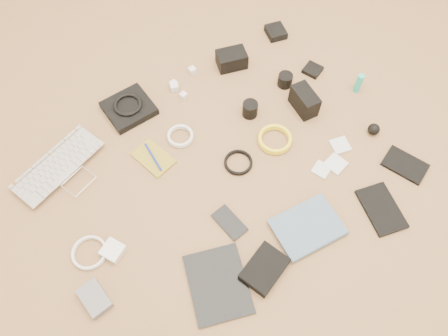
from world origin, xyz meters
TOP-DOWN VIEW (x-y plane):
  - laptop at (-0.50, 0.36)m, footprint 0.41×0.34m
  - headphone_pouch at (-0.16, 0.48)m, footprint 0.19×0.18m
  - headphones at (-0.16, 0.48)m, footprint 0.14×0.14m
  - charger_a at (0.06, 0.48)m, footprint 0.03×0.03m
  - charger_b at (0.06, 0.46)m, footprint 0.05×0.05m
  - charger_c at (0.17, 0.50)m, footprint 0.03×0.03m
  - charger_d at (0.06, 0.41)m, footprint 0.03×0.03m
  - dslr_camera at (0.34, 0.43)m, footprint 0.15×0.13m
  - lens_pouch at (0.62, 0.46)m, footprint 0.11×0.11m
  - notebook_olive at (-0.20, 0.23)m, footprint 0.13×0.17m
  - pen_blue at (-0.20, 0.23)m, footprint 0.02×0.14m
  - cable_white_a at (-0.06, 0.24)m, footprint 0.12×0.12m
  - lens_a at (0.23, 0.17)m, footprint 0.08×0.08m
  - lens_b at (0.45, 0.20)m, footprint 0.07×0.07m
  - card_reader at (0.60, 0.18)m, footprint 0.09×0.09m
  - power_brick at (-0.52, -0.01)m, footprint 0.09×0.09m
  - cable_white_b at (-0.59, 0.03)m, footprint 0.13×0.13m
  - cable_black at (0.05, 0.01)m, footprint 0.12×0.12m
  - cable_yellow at (0.23, -0.00)m, footprint 0.14×0.14m
  - flash at (0.43, 0.06)m, footprint 0.09×0.14m
  - lens_cleaner at (0.68, -0.01)m, footprint 0.03×0.03m
  - battery_charger at (-0.65, -0.12)m, footprint 0.08×0.12m
  - tablet at (-0.30, -0.32)m, footprint 0.27×0.30m
  - phone at (-0.13, -0.17)m, footprint 0.08×0.13m
  - filter_case_left at (0.29, -0.21)m, footprint 0.08×0.08m
  - filter_case_mid at (0.35, -0.23)m, footprint 0.08×0.08m
  - filter_case_right at (0.42, -0.17)m, footprint 0.09×0.09m
  - air_blower at (0.57, -0.21)m, footprint 0.05×0.05m
  - drive_case at (-0.14, -0.38)m, footprint 0.18×0.15m
  - paperback at (0.06, -0.44)m, footprint 0.26×0.21m
  - notebook_black_a at (0.35, -0.46)m, footprint 0.17×0.22m
  - notebook_black_b at (0.56, -0.39)m, footprint 0.15×0.18m

SIDE VIEW (x-z plane):
  - filter_case_left at x=0.29m, z-range 0.00..0.01m
  - notebook_olive at x=-0.20m, z-range 0.00..0.01m
  - filter_case_right at x=0.42m, z-range 0.00..0.01m
  - filter_case_mid at x=0.35m, z-range 0.00..0.01m
  - cable_black at x=0.05m, z-range 0.00..0.01m
  - phone at x=-0.13m, z-range 0.00..0.01m
  - cable_white_b at x=-0.59m, z-range 0.00..0.01m
  - tablet at x=-0.30m, z-range 0.00..0.01m
  - cable_white_a at x=-0.06m, z-range 0.00..0.01m
  - notebook_black_b at x=0.56m, z-range 0.00..0.01m
  - notebook_black_a at x=0.35m, z-range 0.00..0.01m
  - cable_yellow at x=0.23m, z-range 0.00..0.02m
  - card_reader at x=0.60m, z-range 0.00..0.02m
  - paperback at x=0.06m, z-range 0.00..0.02m
  - charger_d at x=0.06m, z-range 0.00..0.02m
  - charger_c at x=0.17m, z-range 0.00..0.03m
  - pen_blue at x=-0.20m, z-range 0.01..0.02m
  - charger_a at x=0.06m, z-range 0.00..0.03m
  - laptop at x=-0.50m, z-range 0.00..0.03m
  - power_brick at x=-0.52m, z-range 0.00..0.03m
  - battery_charger at x=-0.65m, z-range 0.00..0.03m
  - charger_b at x=0.06m, z-range 0.00..0.03m
  - lens_pouch at x=0.62m, z-range 0.00..0.03m
  - headphone_pouch at x=-0.16m, z-range 0.00..0.03m
  - drive_case at x=-0.14m, z-range 0.00..0.04m
  - air_blower at x=0.57m, z-range 0.00..0.05m
  - lens_b at x=0.45m, z-range 0.00..0.06m
  - lens_a at x=0.23m, z-range 0.00..0.07m
  - dslr_camera at x=0.34m, z-range 0.00..0.07m
  - headphones at x=-0.16m, z-range 0.03..0.05m
  - lens_cleaner at x=0.68m, z-range 0.00..0.09m
  - flash at x=0.43m, z-range 0.00..0.10m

